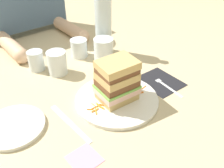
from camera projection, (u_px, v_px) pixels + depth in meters
The scene contains 32 objects.
ground_plane at pixel (117, 101), 0.79m from camera, with size 3.00×3.00×0.00m, color #C6B289.
main_plate at pixel (118, 100), 0.78m from camera, with size 0.27×0.27×0.01m, color white.
sandwich at pixel (118, 81), 0.74m from camera, with size 0.13×0.11×0.14m.
carrot_shred_0 at pixel (95, 106), 0.75m from camera, with size 0.00×0.00×0.03m, color orange.
carrot_shred_1 at pixel (98, 105), 0.75m from camera, with size 0.00×0.00×0.03m, color orange.
carrot_shred_2 at pixel (101, 107), 0.74m from camera, with size 0.00×0.00×0.03m, color orange.
carrot_shred_3 at pixel (95, 107), 0.74m from camera, with size 0.00×0.00×0.03m, color orange.
carrot_shred_4 at pixel (100, 106), 0.75m from camera, with size 0.00×0.00×0.03m, color orange.
carrot_shred_5 at pixel (95, 110), 0.73m from camera, with size 0.00×0.00×0.02m, color orange.
carrot_shred_6 at pixel (96, 111), 0.73m from camera, with size 0.00×0.00×0.03m, color orange.
carrot_shred_7 at pixel (103, 106), 0.75m from camera, with size 0.00×0.00×0.02m, color orange.
carrot_shred_8 at pixel (90, 109), 0.73m from camera, with size 0.00×0.00×0.02m, color orange.
carrot_shred_9 at pixel (133, 89), 0.82m from camera, with size 0.00×0.00×0.02m, color orange.
carrot_shred_10 at pixel (140, 93), 0.80m from camera, with size 0.00×0.00×0.03m, color orange.
carrot_shred_11 at pixel (137, 85), 0.83m from camera, with size 0.00×0.00×0.02m, color orange.
carrot_shred_12 at pixel (136, 92), 0.81m from camera, with size 0.00×0.00×0.02m, color orange.
carrot_shred_13 at pixel (138, 88), 0.82m from camera, with size 0.00×0.00×0.02m, color orange.
carrot_shred_14 at pixel (138, 87), 0.83m from camera, with size 0.00×0.00×0.03m, color orange.
carrot_shred_15 at pixel (139, 91), 0.81m from camera, with size 0.00×0.00×0.03m, color orange.
carrot_shred_16 at pixel (131, 88), 0.82m from camera, with size 0.00×0.00×0.03m, color orange.
carrot_shred_17 at pixel (139, 92), 0.80m from camera, with size 0.00×0.00×0.03m, color orange.
carrot_shred_18 at pixel (144, 87), 0.83m from camera, with size 0.00×0.00×0.02m, color orange.
napkin_dark at pixel (160, 82), 0.88m from camera, with size 0.13×0.15×0.00m, color black.
fork at pixel (164, 84), 0.86m from camera, with size 0.03×0.17×0.00m.
knife at pixel (71, 124), 0.70m from camera, with size 0.02×0.20×0.00m.
juice_glass at pixel (104, 52), 0.97m from camera, with size 0.08×0.08×0.10m.
water_bottle at pixel (103, 20), 0.98m from camera, with size 0.07×0.07×0.32m.
empty_tumbler_0 at pixel (57, 63), 0.90m from camera, with size 0.07×0.07×0.09m, color silver.
empty_tumbler_1 at pixel (36, 61), 0.93m from camera, with size 0.06×0.06×0.08m, color silver.
empty_tumbler_2 at pixel (79, 48), 1.01m from camera, with size 0.07×0.07×0.08m, color silver.
side_plate at pixel (13, 126), 0.69m from camera, with size 0.18×0.18×0.01m, color white.
napkin_pink at pixel (84, 159), 0.60m from camera, with size 0.07×0.08×0.00m, color pink.
Camera 1 is at (-0.40, -0.46, 0.50)m, focal length 38.77 mm.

